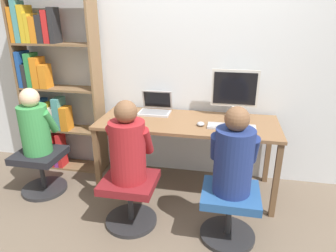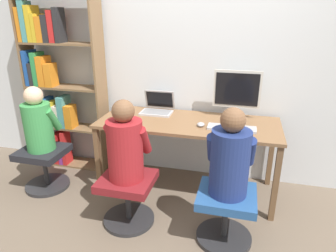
# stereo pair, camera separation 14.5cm
# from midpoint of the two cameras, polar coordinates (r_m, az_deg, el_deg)

# --- Properties ---
(ground_plane) EXTENTS (14.00, 14.00, 0.00)m
(ground_plane) POSITION_cam_midpoint_polar(r_m,az_deg,el_deg) (3.04, 1.00, -15.24)
(ground_plane) COLOR brown
(wall_back) EXTENTS (10.00, 0.05, 2.60)m
(wall_back) POSITION_cam_midpoint_polar(r_m,az_deg,el_deg) (3.27, 3.68, 12.13)
(wall_back) COLOR silver
(wall_back) RESTS_ON ground_plane
(desk) EXTENTS (1.79, 0.72, 0.77)m
(desk) POSITION_cam_midpoint_polar(r_m,az_deg,el_deg) (3.02, 2.31, -0.45)
(desk) COLOR brown
(desk) RESTS_ON ground_plane
(desktop_monitor) EXTENTS (0.47, 0.16, 0.49)m
(desktop_monitor) POSITION_cam_midpoint_polar(r_m,az_deg,el_deg) (3.11, 11.27, 6.48)
(desktop_monitor) COLOR beige
(desktop_monitor) RESTS_ON desk
(laptop) EXTENTS (0.33, 0.28, 0.23)m
(laptop) POSITION_cam_midpoint_polar(r_m,az_deg,el_deg) (3.24, -3.71, 3.37)
(laptop) COLOR #B7B7BC
(laptop) RESTS_ON desk
(keyboard) EXTENTS (0.44, 0.15, 0.03)m
(keyboard) POSITION_cam_midpoint_polar(r_m,az_deg,el_deg) (2.85, 10.58, -0.15)
(keyboard) COLOR #B2B2B7
(keyboard) RESTS_ON desk
(computer_mouse_by_keyboard) EXTENTS (0.07, 0.09, 0.04)m
(computer_mouse_by_keyboard) POSITION_cam_midpoint_polar(r_m,az_deg,el_deg) (2.87, 4.82, 0.40)
(computer_mouse_by_keyboard) COLOR #99999E
(computer_mouse_by_keyboard) RESTS_ON desk
(office_chair_left) EXTENTS (0.46, 0.46, 0.45)m
(office_chair_left) POSITION_cam_midpoint_polar(r_m,az_deg,el_deg) (2.59, 9.96, -15.44)
(office_chair_left) COLOR #262628
(office_chair_left) RESTS_ON ground_plane
(office_chair_right) EXTENTS (0.46, 0.46, 0.45)m
(office_chair_right) POSITION_cam_midpoint_polar(r_m,az_deg,el_deg) (2.74, -8.77, -13.13)
(office_chair_right) COLOR #262628
(office_chair_right) RESTS_ON ground_plane
(person_at_monitor) EXTENTS (0.37, 0.34, 0.71)m
(person_at_monitor) POSITION_cam_midpoint_polar(r_m,az_deg,el_deg) (2.34, 10.70, -5.65)
(person_at_monitor) COLOR navy
(person_at_monitor) RESTS_ON office_chair_left
(person_at_laptop) EXTENTS (0.37, 0.34, 0.70)m
(person_at_laptop) POSITION_cam_midpoint_polar(r_m,az_deg,el_deg) (2.51, -9.33, -3.81)
(person_at_laptop) COLOR maroon
(person_at_laptop) RESTS_ON office_chair_right
(bookshelf) EXTENTS (0.93, 0.27, 1.98)m
(bookshelf) POSITION_cam_midpoint_polar(r_m,az_deg,el_deg) (3.71, -22.83, 6.27)
(bookshelf) COLOR brown
(bookshelf) RESTS_ON ground_plane
(office_chair_side) EXTENTS (0.46, 0.46, 0.45)m
(office_chair_side) POSITION_cam_midpoint_polar(r_m,az_deg,el_deg) (3.45, -24.10, -7.25)
(office_chair_side) COLOR #262628
(office_chair_side) RESTS_ON ground_plane
(person_near_shelf) EXTENTS (0.35, 0.32, 0.67)m
(person_near_shelf) POSITION_cam_midpoint_polar(r_m,az_deg,el_deg) (3.28, -25.26, 0.16)
(person_near_shelf) COLOR #388C47
(person_near_shelf) RESTS_ON office_chair_side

